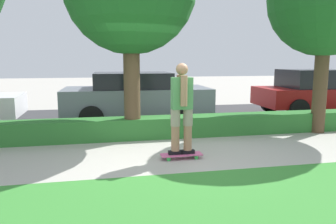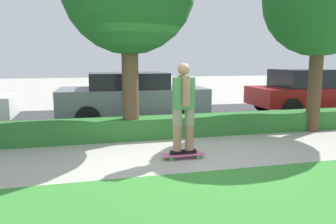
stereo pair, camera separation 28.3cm
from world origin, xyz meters
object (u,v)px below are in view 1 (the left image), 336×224
object	(u,v)px
parked_car_rear	(315,92)
skateboard	(181,155)
skater_person	(182,106)
parked_car_middle	(136,96)

from	to	relation	value
parked_car_rear	skateboard	bearing A→B (deg)	-142.66
skater_person	parked_car_middle	size ratio (longest dim) A/B	0.39
skateboard	skater_person	size ratio (longest dim) A/B	0.46
skater_person	parked_car_middle	bearing A→B (deg)	96.29
skater_person	parked_car_middle	world-z (taller)	skater_person
skateboard	skater_person	world-z (taller)	skater_person
parked_car_rear	skater_person	bearing A→B (deg)	-142.66
skater_person	skateboard	bearing A→B (deg)	135.00
skateboard	skater_person	xyz separation A→B (m)	(0.00, -0.00, 0.91)
skateboard	parked_car_middle	distance (m)	3.91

